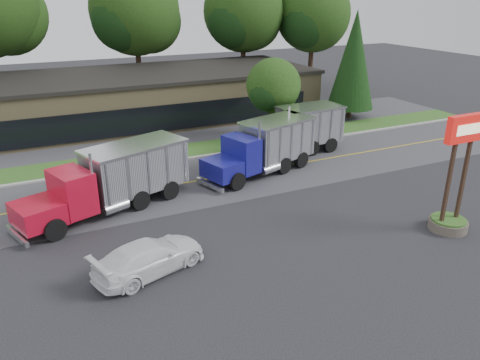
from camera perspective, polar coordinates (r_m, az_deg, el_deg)
The scene contains 17 objects.
ground at distance 21.98m, azimuth -0.06°, elevation -8.72°, with size 140.00×140.00×0.00m, color #34343A.
road at distance 29.52m, azimuth -7.52°, elevation -0.52°, with size 60.00×8.00×0.02m, color #4D4D51.
center_line at distance 29.52m, azimuth -7.52°, elevation -0.52°, with size 60.00×0.12×0.01m, color gold.
curb at distance 33.29m, azimuth -9.79°, elevation 2.00°, with size 60.00×0.30×0.12m, color #9E9E99.
grass_verge at distance 34.93m, azimuth -10.61°, elevation 2.91°, with size 60.00×3.40×0.03m, color #306522.
far_parking at distance 39.57m, azimuth -12.54°, elevation 5.04°, with size 60.00×7.00×0.02m, color #4D4D51.
strip_mall at distance 45.19m, azimuth -12.07°, elevation 9.80°, with size 32.00×12.00×4.00m, color #93815A.
bilo_sign at distance 25.33m, azimuth 24.60°, elevation -1.41°, with size 2.20×1.90×5.95m.
tree_far_c at distance 52.67m, azimuth -12.57°, elevation 19.11°, with size 9.84×9.26×14.03m.
tree_far_d at distance 55.77m, azimuth 0.49°, elevation 19.45°, with size 9.53×8.97×13.59m.
tree_far_e at distance 58.01m, azimuth 8.95°, elevation 18.94°, with size 9.13×8.59×13.02m.
evergreen_right at distance 45.29m, azimuth 13.67°, elevation 14.03°, with size 4.30×4.30×9.77m.
tree_verge at distance 37.56m, azimuth 4.14°, elevation 11.11°, with size 4.55×4.28×6.49m.
dump_truck_red at distance 26.39m, azimuth -14.96°, elevation 0.34°, with size 9.88×5.54×3.36m.
dump_truck_blue at distance 30.84m, azimuth 3.10°, elevation 4.21°, with size 8.57×4.74×3.36m.
dump_truck_maroon at distance 34.84m, azimuth 7.00°, elevation 6.19°, with size 8.03×3.00×3.36m.
rally_car at distance 20.56m, azimuth -10.97°, elevation -9.18°, with size 2.04×5.01×1.45m, color white.
Camera 1 is at (-8.03, -17.08, 11.27)m, focal length 35.00 mm.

